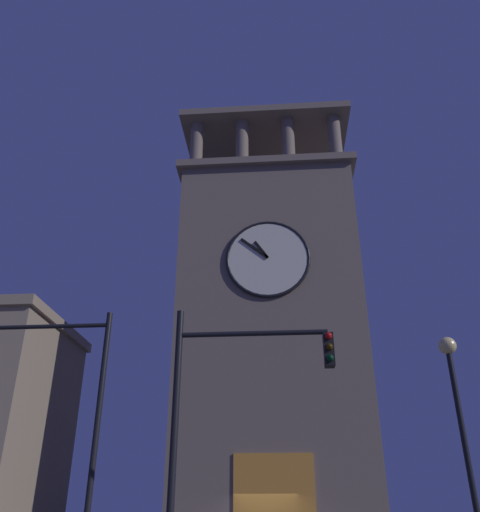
% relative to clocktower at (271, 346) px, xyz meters
% --- Properties ---
extents(clocktower, '(9.40, 9.03, 25.10)m').
position_rel_clocktower_xyz_m(clocktower, '(0.00, 0.00, 0.00)').
color(clocktower, '#75665B').
rests_on(clocktower, ground_plane).
extents(traffic_signal_near, '(3.57, 0.41, 6.04)m').
position_rel_clocktower_xyz_m(traffic_signal_near, '(0.79, 15.35, -5.76)').
color(traffic_signal_near, black).
rests_on(traffic_signal_near, ground_plane).
extents(traffic_signal_mid, '(4.36, 0.41, 6.85)m').
position_rel_clocktower_xyz_m(traffic_signal_mid, '(5.62, 13.19, -5.10)').
color(traffic_signal_mid, black).
rests_on(traffic_signal_mid, ground_plane).
extents(street_lamp, '(0.44, 0.44, 5.83)m').
position_rel_clocktower_xyz_m(street_lamp, '(-4.66, 13.52, -5.70)').
color(street_lamp, black).
rests_on(street_lamp, ground_plane).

